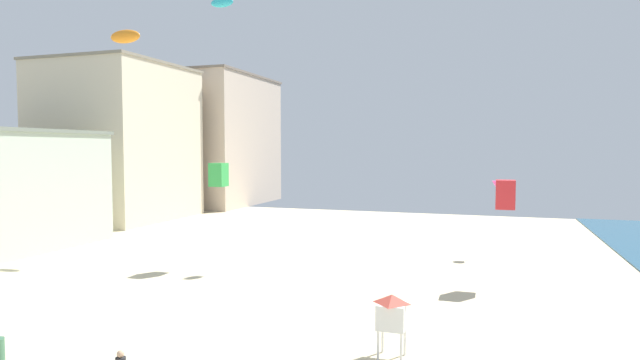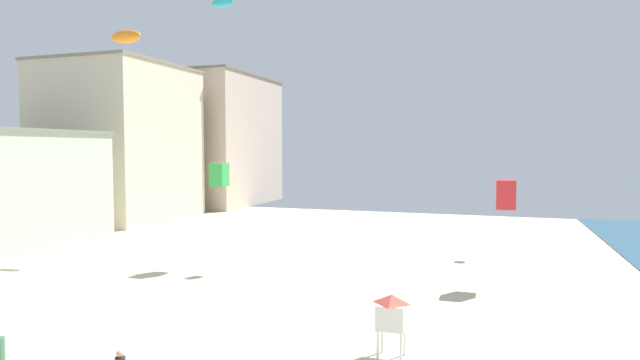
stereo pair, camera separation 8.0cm
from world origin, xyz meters
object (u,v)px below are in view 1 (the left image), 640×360
object	(u,v)px
kite_green_box	(219,175)
kite_red_box	(505,195)
kite_magenta_delta	(498,185)
lifeguard_stand	(392,312)
kite_cyan_parafoil	(222,3)
kite_orange_parafoil	(125,37)

from	to	relation	value
kite_green_box	kite_red_box	distance (m)	19.15
kite_red_box	kite_magenta_delta	world-z (taller)	kite_red_box
lifeguard_stand	kite_green_box	bearing A→B (deg)	117.64
kite_red_box	kite_cyan_parafoil	bearing A→B (deg)	163.61
kite_cyan_parafoil	kite_magenta_delta	xyz separation A→B (m)	(22.35, 2.67, -15.18)
kite_green_box	kite_cyan_parafoil	xyz separation A→B (m)	(-3.57, 7.32, 14.16)
kite_green_box	kite_orange_parafoil	size ratio (longest dim) A/B	0.73
kite_green_box	kite_cyan_parafoil	size ratio (longest dim) A/B	0.80
kite_green_box	kite_magenta_delta	distance (m)	21.30
kite_cyan_parafoil	lifeguard_stand	bearing A→B (deg)	-47.54
lifeguard_stand	kite_magenta_delta	bearing A→B (deg)	57.96
lifeguard_stand	kite_orange_parafoil	world-z (taller)	kite_orange_parafoil
kite_red_box	kite_cyan_parafoil	world-z (taller)	kite_cyan_parafoil
kite_red_box	kite_magenta_delta	bearing A→B (deg)	92.04
kite_green_box	lifeguard_stand	bearing A→B (deg)	-40.68
lifeguard_stand	kite_green_box	world-z (taller)	kite_green_box
lifeguard_stand	kite_red_box	distance (m)	14.44
kite_green_box	kite_cyan_parafoil	world-z (taller)	kite_cyan_parafoil
lifeguard_stand	kite_red_box	bearing A→B (deg)	49.69
kite_green_box	kite_red_box	bearing A→B (deg)	1.93
kite_orange_parafoil	kite_green_box	bearing A→B (deg)	38.04
lifeguard_stand	kite_red_box	size ratio (longest dim) A/B	1.45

